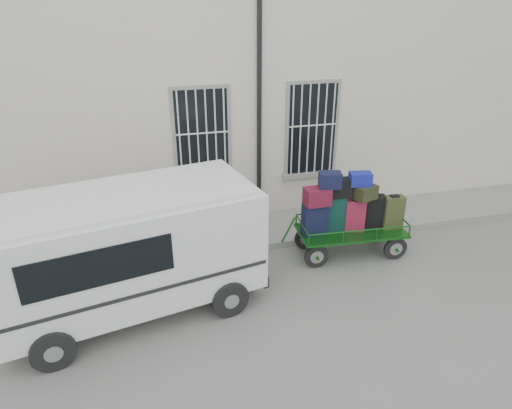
{
  "coord_description": "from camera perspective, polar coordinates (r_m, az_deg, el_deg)",
  "views": [
    {
      "loc": [
        -1.76,
        -7.21,
        5.27
      ],
      "look_at": [
        0.37,
        1.0,
        1.33
      ],
      "focal_mm": 32.0,
      "sensor_mm": 36.0,
      "label": 1
    }
  ],
  "objects": [
    {
      "name": "luggage_cart",
      "position": [
        9.93,
        11.46,
        -1.13
      ],
      "size": [
        2.74,
        1.2,
        1.98
      ],
      "rotation": [
        0.0,
        0.0,
        -0.07
      ],
      "color": "black",
      "rests_on": "ground"
    },
    {
      "name": "van",
      "position": [
        8.2,
        -15.62,
        -5.0
      ],
      "size": [
        4.82,
        2.77,
        2.29
      ],
      "rotation": [
        0.0,
        0.0,
        0.2
      ],
      "color": "white",
      "rests_on": "ground"
    },
    {
      "name": "sidewalk",
      "position": [
        10.89,
        -3.5,
        -3.64
      ],
      "size": [
        24.0,
        1.7,
        0.15
      ],
      "primitive_type": "cube",
      "color": "gray",
      "rests_on": "ground"
    },
    {
      "name": "ground",
      "position": [
        9.1,
        -0.71,
        -10.49
      ],
      "size": [
        80.0,
        80.0,
        0.0
      ],
      "primitive_type": "plane",
      "color": "slate",
      "rests_on": "ground"
    },
    {
      "name": "building",
      "position": [
        13.03,
        -6.79,
        14.69
      ],
      "size": [
        24.0,
        5.15,
        6.0
      ],
      "color": "beige",
      "rests_on": "ground"
    }
  ]
}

